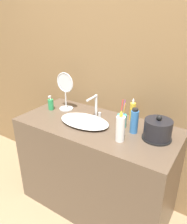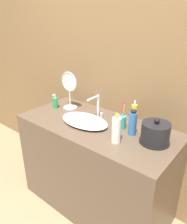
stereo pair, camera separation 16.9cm
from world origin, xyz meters
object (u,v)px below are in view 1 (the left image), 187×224
electric_kettle (158,130)px  vanity_mirror (65,89)px  shampoo_bottle (120,128)px  hand_cream_bottle (133,111)px  faucet (96,105)px  lotion_bottle (51,104)px  toothbrush_cup (122,120)px  mouthwash_bottle (134,121)px

electric_kettle → vanity_mirror: vanity_mirror is taller
shampoo_bottle → hand_cream_bottle: 0.36m
faucet → lotion_bottle: (-0.42, -0.09, -0.06)m
toothbrush_cup → vanity_mirror: bearing=176.7°
toothbrush_cup → electric_kettle: bearing=-7.1°
electric_kettle → hand_cream_bottle: (-0.27, 0.19, 0.01)m
toothbrush_cup → shampoo_bottle: shampoo_bottle is taller
electric_kettle → hand_cream_bottle: size_ratio=1.08×
electric_kettle → mouthwash_bottle: (-0.17, -0.00, 0.02)m
toothbrush_cup → mouthwash_bottle: toothbrush_cup is taller
faucet → mouthwash_bottle: bearing=-11.3°
faucet → mouthwash_bottle: 0.39m
lotion_bottle → hand_cream_bottle: size_ratio=0.71×
electric_kettle → vanity_mirror: (-0.86, 0.07, 0.12)m
mouthwash_bottle → vanity_mirror: 0.70m
vanity_mirror → shampoo_bottle: bearing=-19.1°
lotion_bottle → mouthwash_bottle: size_ratio=0.71×
lotion_bottle → mouthwash_bottle: 0.80m
lotion_bottle → vanity_mirror: (0.11, 0.08, 0.14)m
hand_cream_bottle → vanity_mirror: bearing=-168.4°
toothbrush_cup → shampoo_bottle: bearing=-67.0°
toothbrush_cup → lotion_bottle: (-0.69, -0.05, -0.00)m
shampoo_bottle → mouthwash_bottle: size_ratio=1.18×
shampoo_bottle → toothbrush_cup: bearing=113.0°
shampoo_bottle → vanity_mirror: vanity_mirror is taller
faucet → vanity_mirror: 0.32m
electric_kettle → shampoo_bottle: (-0.20, -0.16, 0.03)m
hand_cream_bottle → shampoo_bottle: bearing=-79.5°
faucet → mouthwash_bottle: size_ratio=1.01×
hand_cream_bottle → vanity_mirror: size_ratio=0.56×
hand_cream_bottle → vanity_mirror: (-0.60, -0.12, 0.11)m
lotion_bottle → shampoo_bottle: (0.77, -0.15, 0.04)m
faucet → vanity_mirror: bearing=-179.2°
shampoo_bottle → hand_cream_bottle: size_ratio=1.18×
faucet → mouthwash_bottle: (0.38, -0.08, -0.02)m
faucet → lotion_bottle: size_ratio=1.43×
electric_kettle → mouthwash_bottle: 0.17m
faucet → hand_cream_bottle: faucet is taller
faucet → shampoo_bottle: bearing=-34.0°
faucet → shampoo_bottle: (0.35, -0.23, -0.01)m
electric_kettle → toothbrush_cup: toothbrush_cup is taller
electric_kettle → lotion_bottle: electric_kettle is taller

